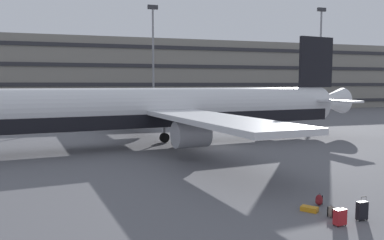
# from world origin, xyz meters

# --- Properties ---
(ground_plane) EXTENTS (600.00, 600.00, 0.00)m
(ground_plane) POSITION_xyz_m (0.00, 0.00, 0.00)
(ground_plane) COLOR #5B5B60
(terminal_structure) EXTENTS (147.16, 14.69, 14.45)m
(terminal_structure) POSITION_xyz_m (0.00, 50.31, 7.23)
(terminal_structure) COLOR gray
(terminal_structure) RESTS_ON ground_plane
(airliner) EXTENTS (43.38, 35.39, 10.46)m
(airliner) POSITION_xyz_m (-4.49, 2.30, 3.18)
(airliner) COLOR silver
(airliner) RESTS_ON ground_plane
(light_mast_left) EXTENTS (1.80, 0.50, 19.24)m
(light_mast_left) POSITION_xyz_m (1.67, 36.44, 11.27)
(light_mast_left) COLOR gray
(light_mast_left) RESTS_ON ground_plane
(light_mast_center_left) EXTENTS (1.80, 0.50, 20.71)m
(light_mast_center_left) POSITION_xyz_m (35.96, 36.44, 12.03)
(light_mast_center_left) COLOR gray
(light_mast_center_left) RESTS_ON ground_plane
(suitcase_small) EXTENTS (0.46, 0.25, 1.00)m
(suitcase_small) POSITION_xyz_m (-0.54, -18.55, 0.41)
(suitcase_small) COLOR black
(suitcase_small) RESTS_ON ground_plane
(suitcase_silver) EXTENTS (0.74, 0.79, 0.20)m
(suitcase_silver) POSITION_xyz_m (-1.92, -16.98, 0.10)
(suitcase_silver) COLOR orange
(suitcase_silver) RESTS_ON ground_plane
(suitcase_upright) EXTENTS (0.50, 0.33, 0.76)m
(suitcase_upright) POSITION_xyz_m (-1.77, -18.78, 0.36)
(suitcase_upright) COLOR #B21E23
(suitcase_upright) RESTS_ON ground_plane
(backpack_laid_flat) EXTENTS (0.39, 0.44, 0.55)m
(backpack_laid_flat) POSITION_xyz_m (-1.50, -17.91, 0.24)
(backpack_laid_flat) COLOR gray
(backpack_laid_flat) RESTS_ON ground_plane
(backpack_black) EXTENTS (0.38, 0.41, 0.54)m
(backpack_black) POSITION_xyz_m (-1.04, -16.41, 0.24)
(backpack_black) COLOR maroon
(backpack_black) RESTS_ON ground_plane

